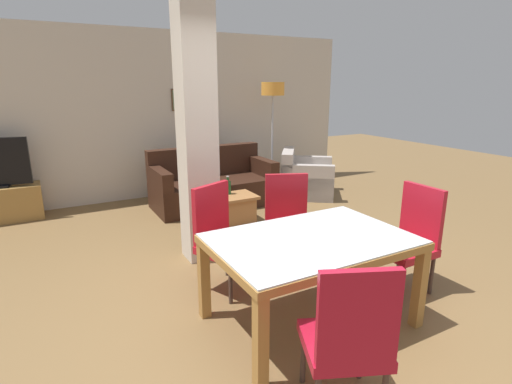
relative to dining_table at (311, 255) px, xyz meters
The scene contains 13 objects.
ground_plane 0.59m from the dining_table, ahead, with size 18.00×18.00×0.00m, color brown.
back_wall 4.39m from the dining_table, 89.98° to the left, with size 7.20×0.09×2.70m.
divider_pillar 1.81m from the dining_table, 100.47° to the left, with size 0.35×0.32×2.70m.
dining_table is the anchor object (origin of this frame).
dining_chair_head_right 1.13m from the dining_table, ahead, with size 0.46×0.46×0.98m.
dining_chair_near_left 0.95m from the dining_table, 113.45° to the right, with size 0.61×0.61×0.98m.
dining_chair_far_left 0.95m from the dining_table, 113.47° to the left, with size 0.61×0.61×0.98m.
dining_chair_far_right 0.98m from the dining_table, 67.22° to the left, with size 0.60×0.60×0.98m.
sofa 3.40m from the dining_table, 80.34° to the left, with size 1.86×0.89×0.89m.
armchair 3.83m from the dining_table, 54.92° to the left, with size 1.23×1.25×0.77m.
coffee_table 2.50m from the dining_table, 78.60° to the left, with size 0.61×0.45×0.39m.
bottle 2.57m from the dining_table, 79.68° to the left, with size 0.08×0.08×0.25m.
floor_lamp 4.25m from the dining_table, 63.14° to the left, with size 0.39×0.39×1.89m.
Camera 1 is at (-1.76, -2.31, 1.89)m, focal length 28.00 mm.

